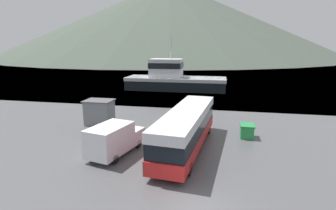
{
  "coord_description": "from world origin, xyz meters",
  "views": [
    {
      "loc": [
        1.11,
        -11.89,
        8.21
      ],
      "look_at": [
        -4.26,
        14.74,
        2.0
      ],
      "focal_mm": 28.0,
      "sensor_mm": 36.0,
      "label": 1
    }
  ],
  "objects_px": {
    "delivery_van": "(114,139)",
    "dock_kiosk": "(99,112)",
    "tour_bus": "(187,127)",
    "fishing_boat": "(173,79)",
    "storage_bin": "(247,131)"
  },
  "relations": [
    {
      "from": "delivery_van",
      "to": "dock_kiosk",
      "type": "xyz_separation_m",
      "value": [
        -4.67,
        7.19,
        0.03
      ]
    },
    {
      "from": "tour_bus",
      "to": "fishing_boat",
      "type": "bearing_deg",
      "value": 107.93
    },
    {
      "from": "delivery_van",
      "to": "storage_bin",
      "type": "xyz_separation_m",
      "value": [
        10.28,
        5.99,
        -0.67
      ]
    },
    {
      "from": "tour_bus",
      "to": "delivery_van",
      "type": "xyz_separation_m",
      "value": [
        -5.25,
        -2.22,
        -0.54
      ]
    },
    {
      "from": "delivery_van",
      "to": "fishing_boat",
      "type": "relative_size",
      "value": 0.3
    },
    {
      "from": "storage_bin",
      "to": "dock_kiosk",
      "type": "height_order",
      "value": "dock_kiosk"
    },
    {
      "from": "dock_kiosk",
      "to": "fishing_boat",
      "type": "bearing_deg",
      "value": 81.09
    },
    {
      "from": "fishing_boat",
      "to": "dock_kiosk",
      "type": "relative_size",
      "value": 6.33
    },
    {
      "from": "storage_bin",
      "to": "dock_kiosk",
      "type": "distance_m",
      "value": 15.01
    },
    {
      "from": "dock_kiosk",
      "to": "delivery_van",
      "type": "bearing_deg",
      "value": -57.0
    },
    {
      "from": "tour_bus",
      "to": "dock_kiosk",
      "type": "xyz_separation_m",
      "value": [
        -9.92,
        4.97,
        -0.5
      ]
    },
    {
      "from": "tour_bus",
      "to": "dock_kiosk",
      "type": "bearing_deg",
      "value": 158.97
    },
    {
      "from": "delivery_van",
      "to": "dock_kiosk",
      "type": "bearing_deg",
      "value": 135.93
    },
    {
      "from": "fishing_boat",
      "to": "dock_kiosk",
      "type": "bearing_deg",
      "value": -9.3
    },
    {
      "from": "fishing_boat",
      "to": "storage_bin",
      "type": "bearing_deg",
      "value": 24.13
    }
  ]
}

